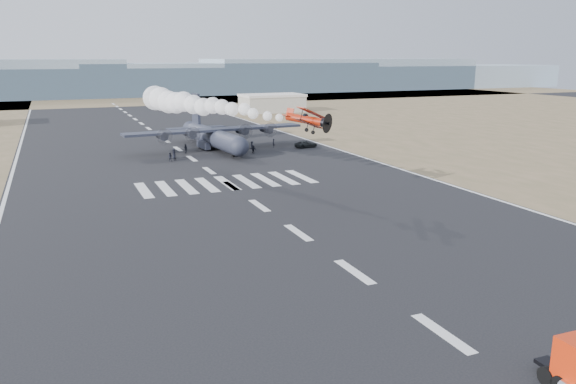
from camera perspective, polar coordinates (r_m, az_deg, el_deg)
ground at (r=40.15m, az=15.45°, el=-13.66°), size 500.00×500.00×0.00m
scrub_far at (r=259.26m, az=-17.92°, el=8.93°), size 500.00×80.00×0.00m
runway_markings at (r=92.34m, az=-8.02°, el=2.17°), size 60.00×260.00×0.01m
ridge_seg_d at (r=288.76m, az=-18.58°, el=10.59°), size 150.00×50.00×13.00m
ridge_seg_e at (r=300.93m, az=-5.94°, el=11.49°), size 150.00×50.00×15.00m
ridge_seg_f at (r=325.87m, az=5.29°, el=11.83°), size 150.00×50.00×17.00m
ridge_seg_g at (r=361.02m, az=14.61°, el=11.31°), size 150.00×50.00×13.00m
hangar_right at (r=191.10m, az=-1.63°, el=9.05°), size 20.50×12.50×5.90m
aerobatic_biplane at (r=70.97m, az=2.04°, el=7.39°), size 6.65×6.46×3.60m
smoke_trail at (r=97.20m, az=-11.25°, el=8.99°), size 14.13×38.17×4.35m
transport_aircraft at (r=114.01m, az=-7.65°, el=5.72°), size 36.39×29.92×10.50m
support_vehicle at (r=115.06m, az=1.85°, el=4.87°), size 5.05×2.96×1.32m
crew_a at (r=115.03m, az=-1.48°, el=4.98°), size 0.67×0.75×1.74m
crew_b at (r=102.55m, az=-11.51°, el=3.63°), size 0.70×0.91×1.66m
crew_c at (r=113.29m, az=-3.67°, el=4.78°), size 1.01×1.07×1.56m
crew_d at (r=109.71m, az=-10.36°, el=4.36°), size 0.78×1.16×1.82m
crew_e at (r=104.31m, az=-11.52°, el=3.84°), size 0.55×0.90×1.83m
crew_f at (r=108.21m, az=-3.56°, el=4.37°), size 1.27×1.43×1.57m
crew_g at (r=110.27m, az=-5.30°, el=4.51°), size 0.52×0.61×1.59m
crew_h at (r=101.69m, az=-11.90°, el=3.51°), size 0.88×0.71×1.58m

